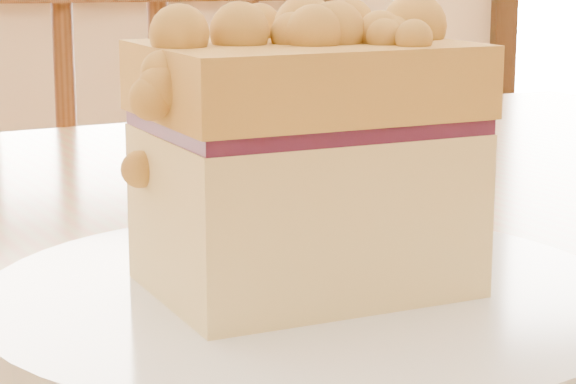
# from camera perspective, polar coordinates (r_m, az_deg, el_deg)

# --- Properties ---
(cafe_chair_main) EXTENTS (0.44, 0.44, 0.92)m
(cafe_chair_main) POSITION_cam_1_polar(r_m,az_deg,el_deg) (1.29, -7.25, -7.43)
(cafe_chair_main) COLOR brown
(cafe_chair_main) RESTS_ON ground
(plate) EXTENTS (0.24, 0.24, 0.02)m
(plate) POSITION_cam_1_polar(r_m,az_deg,el_deg) (0.42, 0.83, -6.21)
(plate) COLOR white
(plate) RESTS_ON cafe_table_main
(cake_slice) EXTENTS (0.13, 0.11, 0.11)m
(cake_slice) POSITION_cam_1_polar(r_m,az_deg,el_deg) (0.41, 0.80, 2.13)
(cake_slice) COLOR #DDBA7D
(cake_slice) RESTS_ON plate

